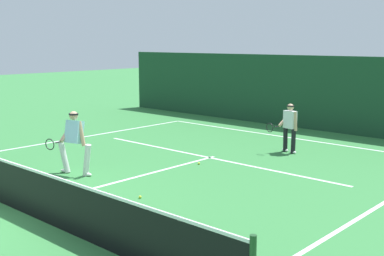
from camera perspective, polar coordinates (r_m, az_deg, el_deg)
The scene contains 10 objects.
ground_plane at distance 11.01m, azimuth -19.63°, elevation -8.76°, with size 80.00×80.00×0.00m, color #347C3D.
court_line_baseline_far at distance 18.24m, azimuth 10.86°, elevation -1.05°, with size 10.98×0.10×0.01m, color white.
court_line_service at distance 14.80m, azimuth 2.04°, elevation -3.42°, with size 8.95×0.10×0.01m, color white.
court_line_centre at distance 12.73m, azimuth -6.80°, elevation -5.71°, with size 0.10×6.40×0.01m, color white.
tennis_net at distance 10.86m, azimuth -19.79°, elevation -6.22°, with size 12.02×0.09×1.06m.
player_near at distance 13.13m, azimuth -13.39°, elevation -1.33°, with size 1.08×0.91×1.67m.
player_far at distance 15.62m, azimuth 11.13°, elevation 0.23°, with size 0.84×0.87×1.53m.
tennis_ball at distance 13.97m, azimuth 0.80°, elevation -4.10°, with size 0.07×0.07×0.07m, color #D1E033.
tennis_ball_extra at distance 11.09m, azimuth -5.99°, elevation -7.89°, with size 0.07×0.07×0.07m, color #D1E033.
back_fence_windscreen at distance 19.83m, azimuth 14.16°, elevation 3.91°, with size 20.51×0.12×2.89m, color #193F27.
Camera 1 is at (9.30, -4.79, 3.41)m, focal length 46.39 mm.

